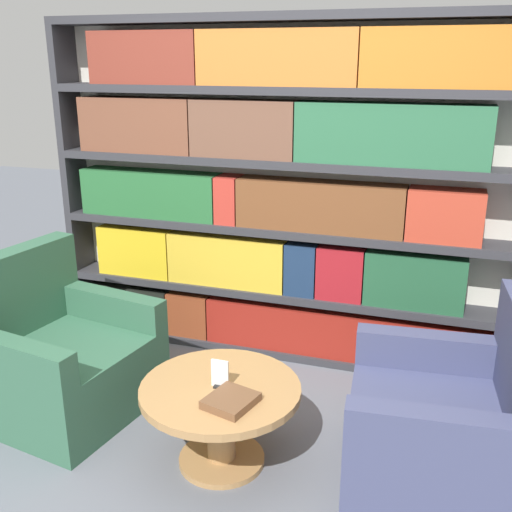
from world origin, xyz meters
The scene contains 7 objects.
ground_plane centered at (0.00, 0.00, 0.00)m, with size 14.00×14.00×0.00m, color slate.
bookshelf centered at (-0.02, 1.51, 1.08)m, with size 3.08×0.30×2.18m.
armchair_left centered at (-1.00, 0.43, 0.30)m, with size 0.94×0.97×0.90m.
armchair_right centered at (1.12, 0.43, 0.30)m, with size 0.89×0.92×0.90m.
coffee_table centered at (0.06, 0.24, 0.31)m, with size 0.78×0.78×0.43m.
table_sign centered at (0.06, 0.24, 0.49)m, with size 0.09×0.06×0.14m.
stray_book centered at (0.16, 0.11, 0.45)m, with size 0.25×0.26×0.04m.
Camera 1 is at (1.01, -2.11, 1.93)m, focal length 42.00 mm.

